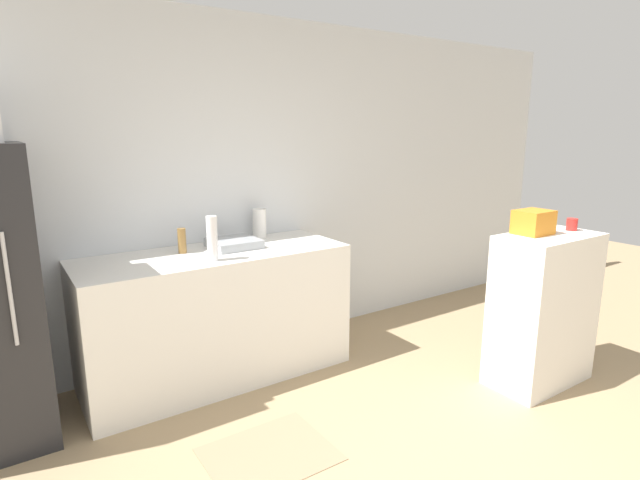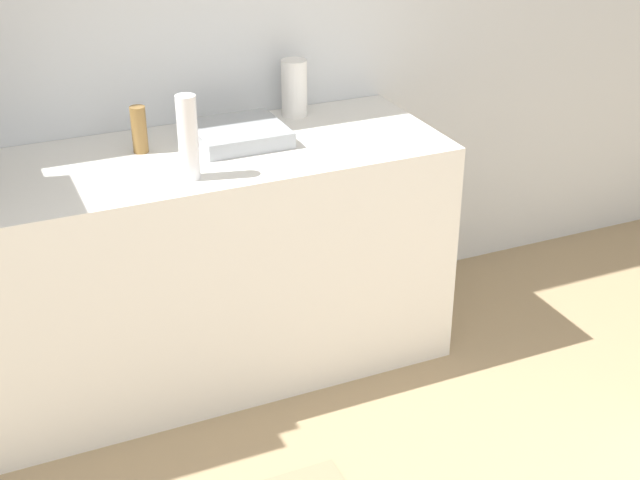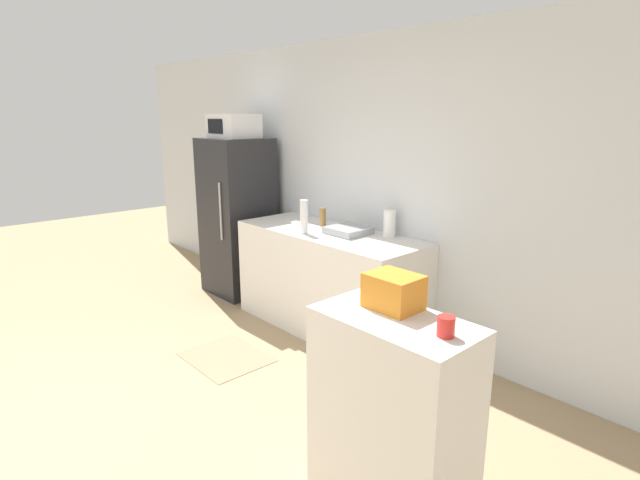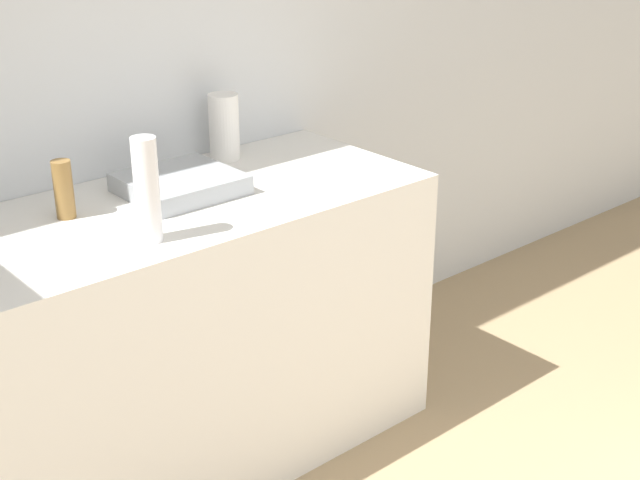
# 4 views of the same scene
# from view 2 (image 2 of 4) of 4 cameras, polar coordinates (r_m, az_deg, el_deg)

# --- Properties ---
(wall_back) EXTENTS (8.00, 0.06, 2.60)m
(wall_back) POSITION_cam_2_polar(r_m,az_deg,el_deg) (3.55, -10.01, 13.23)
(wall_back) COLOR silver
(wall_back) RESTS_ON ground_plane
(counter) EXTENTS (1.85, 0.70, 0.92)m
(counter) POSITION_cam_2_polar(r_m,az_deg,el_deg) (3.50, -7.30, -1.54)
(counter) COLOR silver
(counter) RESTS_ON ground_plane
(sink_basin) EXTENTS (0.33, 0.32, 0.06)m
(sink_basin) POSITION_cam_2_polar(r_m,az_deg,el_deg) (3.40, -5.21, 6.80)
(sink_basin) COLOR #9EA3A8
(sink_basin) RESTS_ON counter
(bottle_tall) EXTENTS (0.07, 0.07, 0.29)m
(bottle_tall) POSITION_cam_2_polar(r_m,az_deg,el_deg) (3.04, -8.44, 6.50)
(bottle_tall) COLOR silver
(bottle_tall) RESTS_ON counter
(bottle_short) EXTENTS (0.06, 0.06, 0.17)m
(bottle_short) POSITION_cam_2_polar(r_m,az_deg,el_deg) (3.32, -11.50, 6.94)
(bottle_short) COLOR olive
(bottle_short) RESTS_ON counter
(paper_towel_roll) EXTENTS (0.10, 0.10, 0.23)m
(paper_towel_roll) POSITION_cam_2_polar(r_m,az_deg,el_deg) (3.64, -1.66, 9.70)
(paper_towel_roll) COLOR white
(paper_towel_roll) RESTS_ON counter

